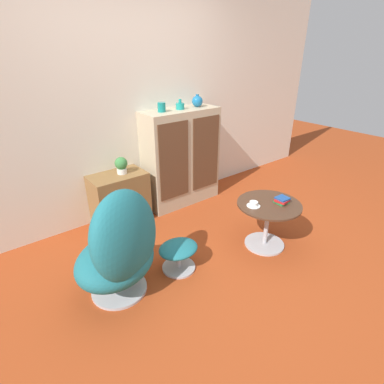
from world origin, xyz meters
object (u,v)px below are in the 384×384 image
vase_inner_left (180,106)px  book_stack (282,200)px  tv_console (120,199)px  egg_chair (120,248)px  teacup (254,204)px  coffee_table (267,218)px  ottoman (178,252)px  potted_plant (121,165)px  vase_leftmost (162,107)px  vase_inner_right (197,101)px  sideboard (181,158)px

vase_inner_left → book_stack: 1.59m
tv_console → egg_chair: 1.18m
teacup → book_stack: (0.26, -0.13, 0.01)m
coffee_table → vase_inner_left: (-0.08, 1.34, 0.92)m
egg_chair → ottoman: egg_chair is taller
vase_inner_left → teacup: (-0.08, -1.28, -0.73)m
egg_chair → ottoman: size_ratio=2.60×
ottoman → potted_plant: potted_plant is taller
egg_chair → vase_leftmost: vase_leftmost is taller
ottoman → vase_inner_right: bearing=44.7°
ottoman → teacup: size_ratio=2.86×
vase_leftmost → vase_inner_left: (0.26, 0.00, -0.01)m
book_stack → vase_inner_left: bearing=97.4°
egg_chair → teacup: size_ratio=7.43×
tv_console → ottoman: bearing=-88.3°
ottoman → vase_leftmost: bearing=61.8°
egg_chair → vase_inner_left: bearing=37.7°
vase_inner_right → book_stack: bearing=-93.1°
ottoman → vase_inner_left: size_ratio=3.17×
sideboard → vase_inner_right: vase_inner_right is taller
sideboard → vase_inner_left: (-0.00, 0.00, 0.64)m
teacup → vase_inner_left: bearing=86.3°
coffee_table → vase_inner_right: 1.65m
teacup → sideboard: bearing=86.2°
vase_leftmost → vase_inner_right: bearing=0.0°
sideboard → coffee_table: 1.37m
teacup → book_stack: book_stack is taller
book_stack → coffee_table: bearing=147.3°
vase_inner_left → teacup: size_ratio=0.90×
potted_plant → tv_console: bearing=-179.5°
egg_chair → coffee_table: bearing=-11.1°
tv_console → potted_plant: (0.06, 0.00, 0.40)m
ottoman → book_stack: (1.02, -0.32, 0.32)m
coffee_table → vase_leftmost: (-0.33, 1.34, 0.93)m
book_stack → ottoman: bearing=162.6°
sideboard → book_stack: 1.42m
egg_chair → book_stack: (1.55, -0.35, 0.06)m
coffee_table → vase_leftmost: bearing=104.0°
vase_inner_right → egg_chair: bearing=-146.9°
vase_leftmost → vase_inner_right: vase_inner_right is taller
sideboard → coffee_table: size_ratio=1.92×
sideboard → vase_leftmost: bearing=179.1°
vase_inner_right → coffee_table: bearing=-97.7°
egg_chair → ottoman: (0.53, -0.03, -0.26)m
tv_console → ottoman: 1.09m
sideboard → tv_console: size_ratio=1.96×
tv_console → vase_inner_right: 1.49m
ottoman → coffee_table: coffee_table is taller
tv_console → vase_leftmost: 1.13m
vase_inner_right → potted_plant: 1.21m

